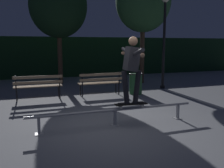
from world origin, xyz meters
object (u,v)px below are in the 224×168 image
at_px(skateboarder, 132,65).
at_px(lamp_post_right, 164,30).
at_px(skateboard, 131,104).
at_px(trash_can, 136,83).
at_px(tree_far_right, 143,2).
at_px(grind_rail, 115,113).
at_px(park_bench_leftmost, 38,84).
at_px(tree_behind_benches, 58,6).
at_px(park_bench_left_center, 100,81).

xyz_separation_m(skateboarder, lamp_post_right, (3.21, 3.96, 1.07)).
xyz_separation_m(skateboard, trash_can, (1.59, 3.22, -0.07)).
relative_size(tree_far_right, trash_can, 6.66).
distance_m(grind_rail, trash_can, 3.79).
relative_size(skateboarder, tree_far_right, 0.29).
height_order(grind_rail, trash_can, trash_can).
bearing_deg(tree_far_right, skateboarder, -118.12).
bearing_deg(park_bench_leftmost, tree_far_right, 24.68).
distance_m(grind_rail, tree_behind_benches, 7.58).
distance_m(park_bench_leftmost, tree_far_right, 6.44).
bearing_deg(park_bench_leftmost, grind_rail, -65.20).
xyz_separation_m(park_bench_leftmost, tree_far_right, (5.01, 2.30, 3.34)).
relative_size(park_bench_leftmost, tree_behind_benches, 0.31).
bearing_deg(tree_behind_benches, park_bench_leftmost, -109.00).
relative_size(park_bench_left_center, trash_can, 2.01).
bearing_deg(park_bench_left_center, skateboarder, -93.90).
bearing_deg(skateboard, grind_rail, -180.00).
xyz_separation_m(grind_rail, lamp_post_right, (3.61, 3.96, 2.17)).
xyz_separation_m(skateboard, park_bench_left_center, (0.23, 3.39, 0.06)).
relative_size(skateboarder, lamp_post_right, 0.40).
bearing_deg(tree_behind_benches, tree_far_right, -16.23).
bearing_deg(skateboarder, tree_behind_benches, 96.64).
xyz_separation_m(skateboarder, tree_behind_benches, (-0.79, 6.80, 2.23)).
bearing_deg(grind_rail, lamp_post_right, 47.68).
distance_m(skateboarder, park_bench_leftmost, 4.01).
xyz_separation_m(tree_far_right, tree_behind_benches, (-3.83, 1.11, -0.23)).
bearing_deg(grind_rail, park_bench_left_center, 79.41).
distance_m(tree_behind_benches, lamp_post_right, 5.04).
distance_m(grind_rail, park_bench_leftmost, 3.74).
bearing_deg(park_bench_left_center, tree_far_right, 39.33).
height_order(tree_far_right, lamp_post_right, tree_far_right).
relative_size(grind_rail, park_bench_leftmost, 2.49).
relative_size(lamp_post_right, trash_can, 4.88).
relative_size(skateboard, park_bench_leftmost, 0.49).
height_order(skateboard, tree_behind_benches, tree_behind_benches).
distance_m(skateboard, lamp_post_right, 5.48).
relative_size(park_bench_leftmost, tree_far_right, 0.30).
bearing_deg(skateboard, lamp_post_right, 51.00).
xyz_separation_m(park_bench_left_center, trash_can, (1.36, -0.16, -0.12)).
height_order(skateboard, tree_far_right, tree_far_right).
relative_size(park_bench_leftmost, trash_can, 2.01).
bearing_deg(park_bench_left_center, tree_behind_benches, 106.66).
bearing_deg(park_bench_leftmost, skateboarder, -59.84).
bearing_deg(trash_can, lamp_post_right, 24.58).
bearing_deg(tree_behind_benches, skateboarder, -83.36).
relative_size(skateboarder, trash_can, 1.95).
bearing_deg(park_bench_left_center, lamp_post_right, 10.96).
relative_size(grind_rail, skateboard, 5.04).
relative_size(grind_rail, trash_can, 4.99).
bearing_deg(tree_behind_benches, skateboard, -83.39).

